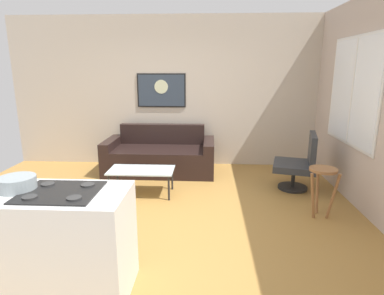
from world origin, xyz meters
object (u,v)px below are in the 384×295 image
Objects in this scene: mixing_bowl at (17,184)px; wall_painting at (161,90)px; bar_stool at (323,179)px; couch at (160,157)px; coffee_table at (141,172)px; armchair at (300,163)px.

mixing_bowl is 3.85m from wall_painting.
bar_stool is at bearing 27.10° from mixing_bowl.
wall_painting reaches higher than bar_stool.
mixing_bowl is (-0.66, -3.24, 0.66)m from couch.
coffee_table is (-0.12, -1.10, 0.07)m from couch.
mixing_bowl is at bearing -140.00° from armchair.
coffee_table is 1.08× the size of armchair.
couch is at bearing -86.99° from wall_painting.
couch is 3.37m from mixing_bowl.
bar_stool is (0.01, -0.96, 0.08)m from armchair.
wall_painting is at bearing 86.84° from coffee_table.
mixing_bowl is (-2.96, -1.51, 0.44)m from bar_stool.
wall_painting reaches higher than mixing_bowl.
coffee_table is 2.42m from armchair.
couch is at bearing 143.08° from bar_stool.
coffee_table is at bearing -96.08° from couch.
coffee_table is at bearing -93.16° from wall_painting.
couch is 2.03× the size of coffee_table.
bar_stool reaches higher than coffee_table.
armchair is 3.07× the size of mixing_bowl.
mixing_bowl is at bearing -101.48° from couch.
couch is 1.10m from coffee_table.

